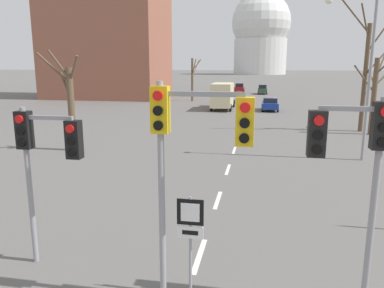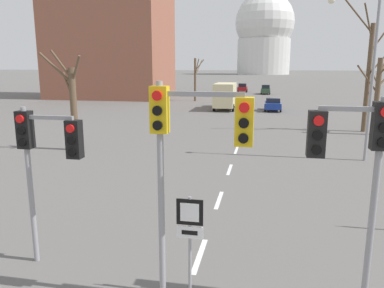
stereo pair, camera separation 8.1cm
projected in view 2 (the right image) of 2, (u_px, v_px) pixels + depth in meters
lane_stripe_1 at (200, 256)px, 10.47m from camera, size 0.16×2.00×0.01m
lane_stripe_2 at (219, 200)px, 14.79m from camera, size 0.16×2.00×0.01m
lane_stripe_3 at (230, 169)px, 19.12m from camera, size 0.16×2.00×0.01m
lane_stripe_4 at (236, 150)px, 23.44m from camera, size 0.16×2.00×0.01m
lane_stripe_5 at (241, 137)px, 27.76m from camera, size 0.16×2.00×0.01m
lane_stripe_6 at (244, 127)px, 32.09m from camera, size 0.16×2.00×0.01m
lane_stripe_7 at (247, 120)px, 36.41m from camera, size 0.16×2.00×0.01m
lane_stripe_8 at (249, 114)px, 40.73m from camera, size 0.16×2.00×0.01m
lane_stripe_9 at (250, 109)px, 45.05m from camera, size 0.16×2.00×0.01m
lane_stripe_10 at (252, 106)px, 49.38m from camera, size 0.16×2.00×0.01m
lane_stripe_11 at (253, 102)px, 53.70m from camera, size 0.16×2.00×0.01m
lane_stripe_12 at (254, 100)px, 58.02m from camera, size 0.16×2.00×0.01m
traffic_signal_centre_tall at (189, 140)px, 7.63m from camera, size 2.08×0.34×4.92m
traffic_signal_near_left at (44, 148)px, 9.48m from camera, size 1.70×0.34×4.21m
traffic_signal_near_right at (356, 153)px, 7.57m from camera, size 1.58×0.34×4.63m
route_sign_post at (190, 230)px, 8.33m from camera, size 0.60×0.08×2.40m
street_lamp_right at (364, 62)px, 19.93m from camera, size 2.64×0.36×8.75m
sedan_near_left at (230, 98)px, 50.71m from camera, size 1.88×4.20×1.62m
sedan_near_right at (243, 88)px, 74.09m from camera, size 1.86×3.95×1.71m
sedan_mid_centre at (273, 104)px, 43.63m from camera, size 1.92×4.34×1.55m
sedan_far_left at (266, 89)px, 68.80m from camera, size 1.73×3.90×1.73m
delivery_truck at (226, 95)px, 45.02m from camera, size 2.44×7.20×3.14m
bare_tree_left_near at (72, 103)px, 22.97m from camera, size 2.75×0.92×6.15m
bare_tree_right_near at (369, 71)px, 29.11m from camera, size 5.63×3.22×10.58m
bare_tree_left_far at (196, 78)px, 55.10m from camera, size 1.40×3.47×6.23m
bare_tree_right_far at (378, 91)px, 28.16m from camera, size 3.36×2.65×6.70m
capitol_dome at (264, 34)px, 214.34m from camera, size 33.39×33.39×47.17m
apartment_block_left at (110, 23)px, 60.25m from camera, size 18.00×14.00×23.64m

